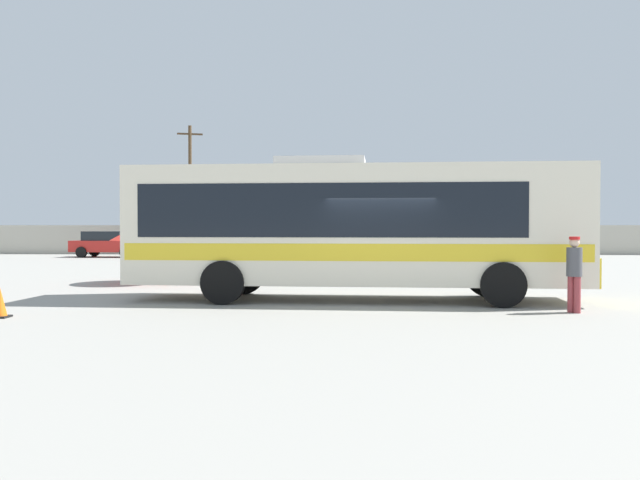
{
  "coord_description": "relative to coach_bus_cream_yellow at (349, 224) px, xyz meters",
  "views": [
    {
      "loc": [
        -0.91,
        -16.11,
        1.86
      ],
      "look_at": [
        -1.53,
        3.43,
        1.44
      ],
      "focal_mm": 37.19,
      "sensor_mm": 36.0,
      "label": 1
    }
  ],
  "objects": [
    {
      "name": "perimeter_wall",
      "position": [
        0.71,
        26.82,
        -0.94
      ],
      "size": [
        80.0,
        0.3,
        1.91
      ],
      "primitive_type": "cube",
      "color": "#B2AD9E",
      "rests_on": "ground_plane"
    },
    {
      "name": "parked_car_leftmost_red",
      "position": [
        -14.12,
        22.56,
        -1.09
      ],
      "size": [
        4.41,
        2.2,
        1.54
      ],
      "color": "red",
      "rests_on": "ground_plane"
    },
    {
      "name": "roadside_tree_midleft",
      "position": [
        -3.68,
        30.58,
        1.74
      ],
      "size": [
        3.32,
        3.32,
        5.07
      ],
      "color": "brown",
      "rests_on": "ground_plane"
    },
    {
      "name": "attendant_by_bus_door",
      "position": [
        4.78,
        -2.3,
        -0.97
      ],
      "size": [
        0.46,
        0.46,
        1.63
      ],
      "color": "#99383D",
      "rests_on": "ground_plane"
    },
    {
      "name": "vendor_umbrella_near_gate_red",
      "position": [
        -6.38,
        4.71,
        -0.17
      ],
      "size": [
        2.6,
        2.6,
        2.11
      ],
      "color": "gray",
      "rests_on": "ground_plane"
    },
    {
      "name": "utility_pole_near",
      "position": [
        -11.0,
        30.47,
        2.8
      ],
      "size": [
        1.76,
        0.63,
        9.03
      ],
      "color": "#4C3823",
      "rests_on": "ground_plane"
    },
    {
      "name": "ground_plane",
      "position": [
        0.71,
        9.52,
        -1.9
      ],
      "size": [
        300.0,
        300.0,
        0.0
      ],
      "primitive_type": "plane",
      "color": "gray"
    },
    {
      "name": "traffic_cone_on_apron",
      "position": [
        -7.11,
        -3.44,
        -1.59
      ],
      "size": [
        0.36,
        0.36,
        0.64
      ],
      "color": "black",
      "rests_on": "ground_plane"
    },
    {
      "name": "roadside_tree_left",
      "position": [
        -13.12,
        32.07,
        2.4
      ],
      "size": [
        3.71,
        3.71,
        5.9
      ],
      "color": "brown",
      "rests_on": "ground_plane"
    },
    {
      "name": "parked_car_second_black",
      "position": [
        -7.3,
        22.77,
        -1.14
      ],
      "size": [
        4.53,
        2.03,
        1.42
      ],
      "color": "black",
      "rests_on": "ground_plane"
    },
    {
      "name": "coach_bus_cream_yellow",
      "position": [
        0.0,
        0.0,
        0.0
      ],
      "size": [
        11.28,
        3.26,
        3.56
      ],
      "color": "silver",
      "rests_on": "ground_plane"
    }
  ]
}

